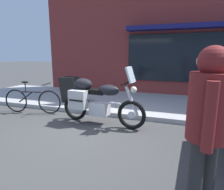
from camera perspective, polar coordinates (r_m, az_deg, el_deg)
ground_plane at (r=4.41m, az=-7.33°, el=-10.43°), size 80.00×80.00×0.00m
touring_motorcycle at (r=4.66m, az=-4.73°, el=-1.30°), size 2.20×0.62×1.41m
parked_bicycle at (r=6.04m, az=-22.38°, el=-1.47°), size 1.70×0.50×0.93m
pedestrian_walking at (r=2.03m, az=26.31°, el=-5.58°), size 0.41×0.56×1.74m
sandwich_board_sign at (r=6.41m, az=-12.41°, el=1.45°), size 0.55×0.40×0.85m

